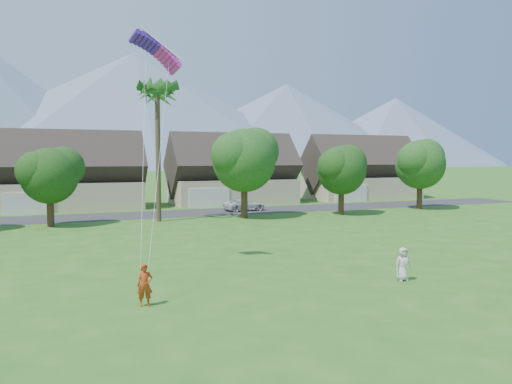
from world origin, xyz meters
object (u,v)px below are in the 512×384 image
watcher (403,264)px  parafoil_kite (158,50)px  kite_flyer (145,285)px  parked_car (244,205)px

watcher → parafoil_kite: 16.03m
parafoil_kite → kite_flyer: bearing=-106.7°
kite_flyer → parafoil_kite: (1.86, 6.52, 10.37)m
kite_flyer → parked_car: kite_flyer is taller
watcher → parked_car: 31.51m
watcher → parafoil_kite: bearing=156.1°
kite_flyer → watcher: kite_flyer is taller
kite_flyer → watcher: (11.86, -0.42, -0.05)m
kite_flyer → parafoil_kite: size_ratio=0.61×
kite_flyer → parafoil_kite: parafoil_kite is taller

